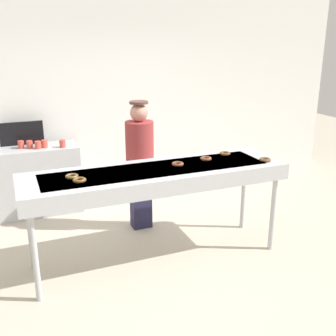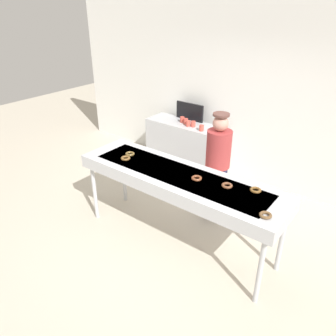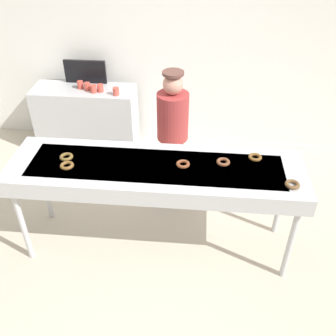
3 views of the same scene
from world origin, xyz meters
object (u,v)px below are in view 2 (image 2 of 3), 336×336
(fryer_conveyor, at_px, (178,180))
(chocolate_donut_2, at_px, (227,186))
(paper_cup_0, at_px, (188,123))
(paper_cup_3, at_px, (186,121))
(chocolate_donut_0, at_px, (266,215))
(worker_baker, at_px, (218,161))
(chocolate_donut_1, at_px, (126,158))
(chocolate_donut_3, at_px, (130,154))
(paper_cup_1, at_px, (202,128))
(paper_cup_4, at_px, (193,124))
(prep_counter, at_px, (183,146))
(chocolate_donut_5, at_px, (197,178))
(paper_cup_2, at_px, (182,120))
(menu_display, at_px, (190,112))
(chocolate_donut_4, at_px, (256,190))

(fryer_conveyor, height_order, chocolate_donut_2, chocolate_donut_2)
(paper_cup_0, bearing_deg, chocolate_donut_2, -44.40)
(chocolate_donut_2, xyz_separation_m, paper_cup_3, (-1.73, 1.67, -0.07))
(chocolate_donut_0, bearing_deg, worker_baker, 137.91)
(chocolate_donut_1, xyz_separation_m, paper_cup_3, (-0.32, 1.85, -0.07))
(chocolate_donut_3, relative_size, paper_cup_1, 1.26)
(chocolate_donut_3, xyz_separation_m, paper_cup_0, (-0.17, 1.65, -0.07))
(paper_cup_4, bearing_deg, fryer_conveyor, -61.55)
(chocolate_donut_2, xyz_separation_m, worker_baker, (-0.53, 0.72, -0.13))
(worker_baker, relative_size, paper_cup_1, 15.91)
(chocolate_donut_2, height_order, paper_cup_4, chocolate_donut_2)
(prep_counter, bearing_deg, paper_cup_4, -13.39)
(chocolate_donut_1, height_order, chocolate_donut_5, same)
(fryer_conveyor, distance_m, chocolate_donut_2, 0.63)
(chocolate_donut_5, xyz_separation_m, worker_baker, (-0.16, 0.79, -0.13))
(paper_cup_3, bearing_deg, paper_cup_2, 159.32)
(chocolate_donut_1, distance_m, paper_cup_4, 1.82)
(chocolate_donut_1, distance_m, menu_display, 2.12)
(paper_cup_3, bearing_deg, menu_display, 108.12)
(chocolate_donut_3, xyz_separation_m, menu_display, (-0.35, 1.95, 0.04))
(chocolate_donut_3, distance_m, paper_cup_3, 1.74)
(chocolate_donut_4, relative_size, paper_cup_0, 1.26)
(chocolate_donut_3, relative_size, paper_cup_3, 1.26)
(chocolate_donut_2, bearing_deg, menu_display, 133.64)
(chocolate_donut_4, relative_size, prep_counter, 0.09)
(chocolate_donut_4, height_order, paper_cup_3, chocolate_donut_4)
(fryer_conveyor, xyz_separation_m, chocolate_donut_4, (0.91, 0.20, 0.10))
(chocolate_donut_0, relative_size, paper_cup_2, 1.26)
(chocolate_donut_2, bearing_deg, prep_counter, 136.90)
(prep_counter, distance_m, paper_cup_4, 0.58)
(worker_baker, xyz_separation_m, paper_cup_2, (-1.31, 0.99, 0.06))
(chocolate_donut_5, height_order, paper_cup_4, chocolate_donut_5)
(chocolate_donut_5, distance_m, paper_cup_3, 2.21)
(chocolate_donut_0, bearing_deg, paper_cup_1, 136.15)
(paper_cup_1, bearing_deg, paper_cup_3, 164.07)
(fryer_conveyor, height_order, worker_baker, worker_baker)
(chocolate_donut_0, height_order, paper_cup_0, chocolate_donut_0)
(fryer_conveyor, height_order, prep_counter, fryer_conveyor)
(chocolate_donut_5, height_order, paper_cup_3, chocolate_donut_5)
(chocolate_donut_0, xyz_separation_m, paper_cup_2, (-2.41, 1.98, -0.07))
(worker_baker, bearing_deg, chocolate_donut_2, 118.49)
(chocolate_donut_0, bearing_deg, paper_cup_3, 139.92)
(fryer_conveyor, height_order, paper_cup_2, fryer_conveyor)
(prep_counter, bearing_deg, fryer_conveyor, -56.23)
(chocolate_donut_0, xyz_separation_m, prep_counter, (-2.38, 1.97, -0.58))
(paper_cup_3, xyz_separation_m, paper_cup_4, (0.18, -0.04, 0.00))
(chocolate_donut_0, distance_m, chocolate_donut_4, 0.47)
(prep_counter, height_order, paper_cup_4, paper_cup_4)
(paper_cup_3, distance_m, menu_display, 0.26)
(fryer_conveyor, height_order, chocolate_donut_4, chocolate_donut_4)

